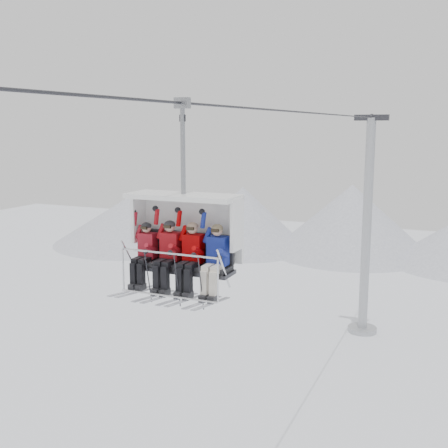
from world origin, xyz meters
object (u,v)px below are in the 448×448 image
at_px(lift_tower_right, 366,242).
at_px(skier_far_right, 216,258).
at_px(chairlift_carrier, 187,230).
at_px(skier_center_right, 191,255).
at_px(skier_far_left, 145,252).
at_px(skier_center_left, 168,253).

xyz_separation_m(lift_tower_right, skier_far_right, (0.81, -24.30, 4.43)).
bearing_deg(chairlift_carrier, skier_center_right, -50.45).
bearing_deg(skier_far_left, lift_tower_right, 88.00).
distance_m(chairlift_carrier, skier_far_right, 0.98).
xyz_separation_m(skier_center_right, skier_far_right, (0.56, 0.00, 0.00)).
bearing_deg(skier_center_left, chairlift_carrier, 46.99).
relative_size(lift_tower_right, skier_far_right, 7.99).
bearing_deg(skier_far_right, skier_center_right, 180.00).
relative_size(chairlift_carrier, skier_far_left, 2.36).
relative_size(skier_far_left, skier_far_right, 1.00).
bearing_deg(skier_far_right, skier_center_left, 180.00).
distance_m(lift_tower_right, skier_center_right, 24.70).
relative_size(skier_far_left, skier_center_right, 1.00).
relative_size(chairlift_carrier, skier_far_right, 2.36).
xyz_separation_m(lift_tower_right, skier_far_left, (-0.85, -24.31, 4.39)).
bearing_deg(chairlift_carrier, skier_far_left, -159.71).
xyz_separation_m(lift_tower_right, skier_center_left, (-0.28, -24.30, 4.43)).
distance_m(lift_tower_right, chairlift_carrier, 24.49).
xyz_separation_m(skier_center_left, skier_far_right, (1.09, 0.00, 0.00)).
distance_m(lift_tower_right, skier_far_right, 24.72).
bearing_deg(skier_far_left, skier_far_right, 0.37).
height_order(lift_tower_right, chairlift_carrier, lift_tower_right).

